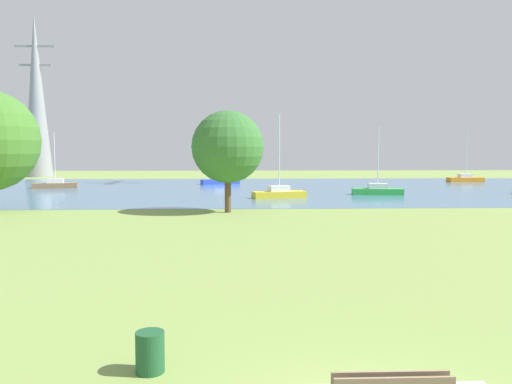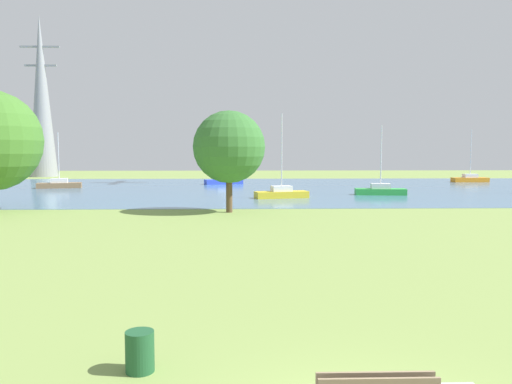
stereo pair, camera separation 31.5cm
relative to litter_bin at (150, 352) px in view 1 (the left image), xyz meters
The scene contains 10 objects.
ground_plane 19.96m from the litter_bin, 78.47° to the left, with size 160.00×160.00×0.00m, color #7F994C.
litter_bin is the anchor object (origin of this frame).
water_surface 47.72m from the litter_bin, 85.21° to the left, with size 140.00×40.00×0.02m, color teal.
sailboat_orange 67.30m from the litter_bin, 60.54° to the left, with size 4.87×1.74×7.15m.
sailboat_brown 52.42m from the litter_bin, 111.08° to the left, with size 5.01×2.54×6.34m.
sailboat_yellow 36.45m from the litter_bin, 81.18° to the left, with size 5.01×2.54×7.56m.
sailboat_green 41.92m from the litter_bin, 68.42° to the left, with size 4.93×1.98×6.67m.
sailboat_blue 55.20m from the litter_bin, 90.32° to the left, with size 5.03×2.90×6.19m.
tree_west_far 25.93m from the litter_bin, 87.49° to the left, with size 5.00×5.00×7.05m.
electricity_pylon 82.43m from the litter_bin, 112.17° to the left, with size 6.40×4.40×26.38m.
Camera 1 is at (-2.32, -7.19, 4.30)m, focal length 35.69 mm.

